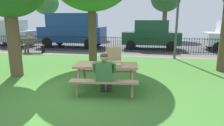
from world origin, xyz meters
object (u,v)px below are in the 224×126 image
object	(u,v)px
picnic_table_foreground	(106,70)
parked_car_right	(151,34)
pizza_slice_on_table	(93,63)
parked_car_center	(73,29)
far_tree_left	(46,3)
person_on_park_bench	(29,42)
lamp_post_walkway	(178,4)
adult_at_table	(105,73)
park_bench_left	(31,46)
parked_car_left	(10,33)
pizza_box_open	(113,61)

from	to	relation	value
picnic_table_foreground	parked_car_right	distance (m)	8.81
pizza_slice_on_table	parked_car_center	world-z (taller)	parked_car_center
pizza_slice_on_table	far_tree_left	xyz separation A→B (m)	(-9.55, 15.94, 2.99)
person_on_park_bench	lamp_post_walkway	size ratio (longest dim) A/B	0.25
pizza_slice_on_table	parked_car_center	xyz separation A→B (m)	(-3.79, 8.59, 0.53)
adult_at_table	parked_car_right	xyz separation A→B (m)	(1.47, 9.17, 0.35)
parked_car_center	parked_car_right	size ratio (longest dim) A/B	1.21
adult_at_table	park_bench_left	xyz separation A→B (m)	(-5.95, 6.29, -0.24)
picnic_table_foreground	parked_car_center	xyz separation A→B (m)	(-4.20, 8.67, 0.71)
lamp_post_walkway	parked_car_center	xyz separation A→B (m)	(-6.86, 3.44, -1.50)
pizza_slice_on_table	parked_car_right	xyz separation A→B (m)	(1.93, 8.59, 0.23)
picnic_table_foreground	adult_at_table	distance (m)	0.50
adult_at_table	parked_car_left	world-z (taller)	parked_car_left
adult_at_table	lamp_post_walkway	world-z (taller)	lamp_post_walkway
parked_car_right	parked_car_center	bearing A→B (deg)	-180.00
adult_at_table	parked_car_center	distance (m)	10.12
pizza_box_open	parked_car_center	distance (m)	9.72
adult_at_table	park_bench_left	size ratio (longest dim) A/B	0.73
picnic_table_foreground	park_bench_left	distance (m)	8.27
pizza_slice_on_table	far_tree_left	distance (m)	18.82
pizza_slice_on_table	park_bench_left	xyz separation A→B (m)	(-5.49, 5.71, -0.36)
pizza_box_open	lamp_post_walkway	world-z (taller)	lamp_post_walkway
lamp_post_walkway	parked_car_left	size ratio (longest dim) A/B	1.17
person_on_park_bench	parked_car_center	distance (m)	3.44
parked_car_left	person_on_park_bench	bearing A→B (deg)	-40.42
pizza_slice_on_table	lamp_post_walkway	xyz separation A→B (m)	(3.08, 5.15, 2.03)
pizza_box_open	lamp_post_walkway	bearing A→B (deg)	64.77
pizza_box_open	adult_at_table	world-z (taller)	pizza_box_open
parked_car_left	far_tree_left	xyz separation A→B (m)	(-0.61, 7.35, 2.76)
picnic_table_foreground	parked_car_center	world-z (taller)	parked_car_center
park_bench_left	parked_car_center	distance (m)	3.46
adult_at_table	park_bench_left	world-z (taller)	adult_at_table
parked_car_right	far_tree_left	distance (m)	13.91
picnic_table_foreground	park_bench_left	size ratio (longest dim) A/B	1.18
picnic_table_foreground	parked_car_center	size ratio (longest dim) A/B	0.40
picnic_table_foreground	pizza_box_open	world-z (taller)	pizza_box_open
pizza_slice_on_table	lamp_post_walkway	bearing A→B (deg)	59.13
lamp_post_walkway	parked_car_center	world-z (taller)	lamp_post_walkway
pizza_slice_on_table	person_on_park_bench	xyz separation A→B (m)	(-5.58, 5.73, -0.12)
park_bench_left	lamp_post_walkway	bearing A→B (deg)	-3.74
park_bench_left	parked_car_center	size ratio (longest dim) A/B	0.34
pizza_slice_on_table	parked_car_right	world-z (taller)	parked_car_right
pizza_box_open	lamp_post_walkway	xyz separation A→B (m)	(2.46, 5.22, 1.94)
adult_at_table	far_tree_left	world-z (taller)	far_tree_left
picnic_table_foreground	adult_at_table	size ratio (longest dim) A/B	1.62
pizza_box_open	parked_car_center	size ratio (longest dim) A/B	0.12
pizza_box_open	pizza_slice_on_table	distance (m)	0.63
person_on_park_bench	parked_car_right	xyz separation A→B (m)	(7.51, 2.86, 0.35)
parked_car_left	parked_car_center	distance (m)	5.16
person_on_park_bench	pizza_box_open	bearing A→B (deg)	-43.06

